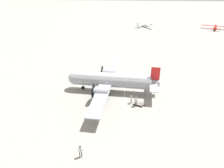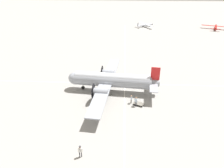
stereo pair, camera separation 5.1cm
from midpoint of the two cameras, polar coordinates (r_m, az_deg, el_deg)
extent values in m
plane|color=gray|center=(43.19, -0.03, -1.90)|extent=(300.00, 300.00, 0.00)
cube|color=silver|center=(43.15, 3.28, -1.97)|extent=(120.00, 0.16, 0.01)
cube|color=silver|center=(46.17, 0.19, 0.16)|extent=(0.16, 120.00, 0.01)
cylinder|color=#9399A3|center=(42.10, -0.03, 0.88)|extent=(3.90, 15.23, 2.48)
cylinder|color=silver|center=(41.80, -0.04, 1.72)|extent=(3.09, 14.42, 1.73)
sphere|color=#9399A3|center=(43.74, -9.84, 1.52)|extent=(2.35, 2.35, 2.35)
cylinder|color=#9399A3|center=(41.72, 10.25, 0.34)|extent=(1.64, 3.05, 1.36)
cube|color=red|center=(41.00, 11.21, 2.44)|extent=(0.30, 1.66, 2.85)
cube|color=#9399A3|center=(41.68, 10.77, 0.46)|extent=(7.92, 2.20, 0.10)
cube|color=#9399A3|center=(42.40, -1.51, 0.60)|extent=(24.54, 4.70, 0.20)
cylinder|color=#9399A3|center=(38.83, -2.93, -2.08)|extent=(1.60, 2.69, 1.36)
cylinder|color=black|center=(39.11, -4.96, -1.92)|extent=(2.85, 0.31, 2.86)
sphere|color=black|center=(39.14, -5.14, -1.91)|extent=(0.48, 0.48, 0.48)
cylinder|color=#9399A3|center=(46.12, -0.94, 2.95)|extent=(1.60, 2.69, 1.36)
cylinder|color=black|center=(46.35, -2.67, 3.05)|extent=(2.85, 0.31, 2.86)
sphere|color=black|center=(46.37, -2.83, 3.06)|extent=(0.48, 0.48, 0.48)
cylinder|color=#4C4C51|center=(39.30, -2.52, -3.40)|extent=(0.18, 0.18, 0.95)
cylinder|color=black|center=(39.55, -2.51, -4.00)|extent=(0.40, 1.12, 1.10)
cylinder|color=#4C4C51|center=(46.51, -0.62, 1.78)|extent=(0.18, 0.18, 0.95)
cylinder|color=black|center=(46.72, -0.62, 1.26)|extent=(0.40, 1.12, 1.10)
cylinder|color=#4C4C51|center=(43.97, -7.63, -0.43)|extent=(0.14, 0.14, 0.87)
cylinder|color=black|center=(44.17, -7.60, -0.93)|extent=(0.25, 0.71, 0.70)
cylinder|color=#2D2D33|center=(29.42, -7.98, -17.71)|extent=(0.12, 0.12, 0.83)
cylinder|color=#2D2D33|center=(29.45, -8.47, -17.70)|extent=(0.12, 0.12, 0.83)
cube|color=white|center=(28.94, -8.32, -16.69)|extent=(0.21, 0.41, 0.62)
sphere|color=tan|center=(28.63, -8.39, -16.05)|extent=(0.28, 0.28, 0.28)
cylinder|color=white|center=(28.93, -7.82, -16.76)|extent=(0.10, 0.10, 0.59)
cylinder|color=white|center=(28.99, -8.82, -16.72)|extent=(0.10, 0.10, 0.59)
cube|color=black|center=(28.81, -8.36, -16.73)|extent=(0.01, 0.05, 0.40)
cylinder|color=#2D2D33|center=(28.55, -8.40, -15.88)|extent=(0.31, 0.31, 0.07)
cylinder|color=#473D2D|center=(39.30, 5.03, -4.58)|extent=(0.11, 0.11, 0.78)
cylinder|color=#473D2D|center=(39.49, 4.94, -4.41)|extent=(0.11, 0.11, 0.78)
cube|color=silver|center=(39.04, 5.03, -3.64)|extent=(0.41, 0.27, 0.58)
sphere|color=tan|center=(38.83, 5.05, -3.11)|extent=(0.26, 0.26, 0.26)
cylinder|color=silver|center=(38.87, 5.12, -3.85)|extent=(0.09, 0.09, 0.55)
cylinder|color=silver|center=(39.25, 4.94, -3.51)|extent=(0.09, 0.09, 0.55)
cube|color=maroon|center=(38.98, 4.90, -3.57)|extent=(0.05, 0.02, 0.37)
cylinder|color=#2D2D33|center=(38.54, 6.32, -5.26)|extent=(0.13, 0.13, 0.88)
cylinder|color=#2D2D33|center=(38.67, 6.02, -5.12)|extent=(0.13, 0.13, 0.88)
cube|color=silver|center=(38.20, 6.23, -4.21)|extent=(0.43, 0.45, 0.66)
sphere|color=#8C6647|center=(37.95, 6.27, -3.60)|extent=(0.29, 0.29, 0.29)
cylinder|color=silver|center=(38.08, 6.54, -4.40)|extent=(0.10, 0.10, 0.63)
cylinder|color=silver|center=(38.35, 5.92, -4.12)|extent=(0.10, 0.10, 0.63)
cube|color=#47331E|center=(40.25, 6.47, -3.97)|extent=(0.36, 0.17, 0.59)
cube|color=#312315|center=(40.08, 6.49, -3.58)|extent=(0.13, 0.12, 0.02)
cube|color=#6B665B|center=(39.09, 6.94, -5.04)|extent=(1.80, 2.14, 0.04)
cube|color=#6B665B|center=(38.73, 8.19, -5.04)|extent=(1.07, 0.51, 0.04)
cylinder|color=#6B665B|center=(38.35, 7.90, -5.57)|extent=(0.04, 0.04, 0.22)
cylinder|color=#6B665B|center=(39.23, 8.45, -4.79)|extent=(0.04, 0.04, 0.22)
cylinder|color=black|center=(39.01, 5.73, -5.32)|extent=(0.17, 0.28, 0.28)
cylinder|color=black|center=(39.74, 6.23, -4.68)|extent=(0.17, 0.28, 0.28)
cylinder|color=black|center=(38.62, 7.65, -5.81)|extent=(0.17, 0.28, 0.28)
cylinder|color=black|center=(39.36, 8.12, -5.15)|extent=(0.17, 0.28, 0.28)
cylinder|color=#B7BCC6|center=(96.80, 8.47, 14.97)|extent=(4.06, 6.43, 0.84)
sphere|color=black|center=(98.83, 10.27, 15.09)|extent=(0.76, 0.76, 0.76)
cube|color=#B7BCC6|center=(96.94, 8.68, 15.20)|extent=(9.56, 5.93, 0.08)
cube|color=#B7BCC6|center=(94.85, 6.75, 15.24)|extent=(0.35, 0.56, 1.09)
cube|color=#B7BCC6|center=(94.97, 6.73, 14.92)|extent=(3.21, 2.09, 0.04)
cylinder|color=black|center=(98.30, 9.68, 14.70)|extent=(0.21, 0.28, 0.28)
cylinder|color=#4C4C51|center=(98.28, 9.68, 14.76)|extent=(0.06, 0.06, 0.21)
cylinder|color=black|center=(97.35, 8.00, 14.69)|extent=(0.21, 0.28, 0.28)
cylinder|color=#4C4C51|center=(97.33, 8.00, 14.75)|extent=(0.06, 0.06, 0.21)
cylinder|color=black|center=(96.11, 8.51, 14.49)|extent=(0.21, 0.28, 0.28)
cylinder|color=#4C4C51|center=(96.09, 8.51, 14.55)|extent=(0.06, 0.06, 0.21)
cylinder|color=#B2231E|center=(101.04, 25.42, 13.24)|extent=(7.25, 3.51, 0.91)
sphere|color=black|center=(104.84, 25.46, 13.67)|extent=(0.82, 0.82, 0.82)
cube|color=#B2231E|center=(101.36, 25.47, 13.51)|extent=(5.07, 10.80, 0.08)
cube|color=#B2231E|center=(97.34, 25.46, 13.22)|extent=(0.64, 0.29, 1.18)
cube|color=#B2231E|center=(97.46, 25.39, 12.89)|extent=(1.84, 3.59, 0.04)
cylinder|color=black|center=(103.76, 25.38, 13.18)|extent=(0.29, 0.18, 0.28)
cylinder|color=#4C4C51|center=(103.74, 25.39, 13.24)|extent=(0.06, 0.06, 0.21)
cylinder|color=black|center=(100.76, 24.87, 12.92)|extent=(0.29, 0.18, 0.28)
cylinder|color=#4C4C51|center=(100.74, 24.88, 12.98)|extent=(0.06, 0.06, 0.21)
cylinder|color=black|center=(100.79, 25.81, 12.74)|extent=(0.29, 0.18, 0.28)
cylinder|color=#4C4C51|center=(100.77, 25.82, 12.80)|extent=(0.06, 0.06, 0.21)
camera|label=1|loc=(0.03, -90.03, -0.02)|focal=35.00mm
camera|label=2|loc=(0.03, 89.97, 0.02)|focal=35.00mm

